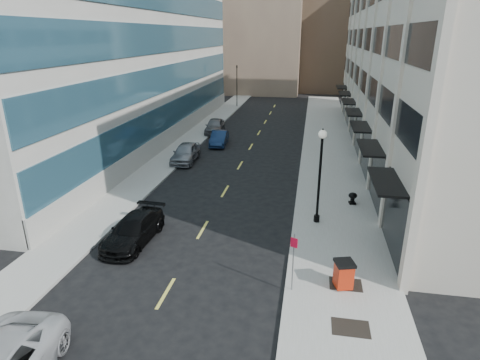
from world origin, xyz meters
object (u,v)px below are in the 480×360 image
(sign_post, at_px, (293,255))
(traffic_signal, at_px, (237,68))
(lamppost, at_px, (320,168))
(car_blue_sedan, at_px, (219,138))
(car_grey_sedan, at_px, (215,126))
(urn_planter, at_px, (353,197))
(car_silver_sedan, at_px, (186,153))
(trash_bin, at_px, (344,273))
(car_black_pickup, at_px, (134,230))

(sign_post, bearing_deg, traffic_signal, 126.94)
(lamppost, bearing_deg, sign_post, -98.51)
(car_blue_sedan, bearing_deg, car_grey_sedan, 103.51)
(car_blue_sedan, height_order, urn_planter, car_blue_sedan)
(traffic_signal, relative_size, car_silver_sedan, 1.50)
(car_grey_sedan, distance_m, lamppost, 23.93)
(car_blue_sedan, xyz_separation_m, urn_planter, (11.80, -13.17, -0.09))
(trash_bin, xyz_separation_m, lamppost, (-1.11, 6.36, 2.58))
(car_silver_sedan, distance_m, urn_planter, 15.26)
(traffic_signal, distance_m, lamppost, 39.94)
(car_grey_sedan, distance_m, sign_post, 29.74)
(car_silver_sedan, xyz_separation_m, lamppost, (11.14, -10.32, 2.62))
(car_blue_sedan, bearing_deg, trash_bin, -69.57)
(car_grey_sedan, distance_m, urn_planter, 22.43)
(car_silver_sedan, distance_m, car_grey_sedan, 10.70)
(car_black_pickup, xyz_separation_m, urn_planter, (11.80, 6.95, -0.09))
(car_blue_sedan, distance_m, car_grey_sedan, 5.08)
(car_blue_sedan, bearing_deg, urn_planter, -52.97)
(trash_bin, bearing_deg, car_silver_sedan, 109.82)
(trash_bin, bearing_deg, lamppost, 83.42)
(car_silver_sedan, xyz_separation_m, urn_planter, (13.40, -7.29, -0.19))
(car_silver_sedan, relative_size, sign_post, 1.75)
(car_black_pickup, relative_size, lamppost, 0.87)
(car_grey_sedan, xyz_separation_m, lamppost, (11.14, -21.02, 2.60))
(car_black_pickup, height_order, car_grey_sedan, car_grey_sedan)
(car_blue_sedan, bearing_deg, sign_post, -74.66)
(trash_bin, height_order, urn_planter, trash_bin)
(traffic_signal, bearing_deg, car_blue_sedan, -84.00)
(trash_bin, xyz_separation_m, urn_planter, (1.15, 9.38, -0.22))
(car_grey_sedan, xyz_separation_m, trash_bin, (12.25, -27.37, 0.02))
(traffic_signal, bearing_deg, lamppost, -72.73)
(sign_post, height_order, urn_planter, sign_post)
(trash_bin, height_order, lamppost, lamppost)
(sign_post, bearing_deg, urn_planter, 95.12)
(trash_bin, distance_m, lamppost, 6.95)
(lamppost, distance_m, sign_post, 7.19)
(urn_planter, bearing_deg, car_grey_sedan, 126.68)
(traffic_signal, height_order, car_blue_sedan, traffic_signal)
(traffic_signal, bearing_deg, trash_bin, -73.75)
(traffic_signal, xyz_separation_m, car_grey_sedan, (0.70, -17.06, -4.91))
(car_blue_sedan, height_order, sign_post, sign_post)
(car_silver_sedan, relative_size, lamppost, 0.84)
(traffic_signal, height_order, car_grey_sedan, traffic_signal)
(car_black_pickup, bearing_deg, traffic_signal, 96.22)
(car_grey_sedan, relative_size, trash_bin, 3.75)
(lamppost, bearing_deg, urn_planter, 53.23)
(car_black_pickup, bearing_deg, car_grey_sedan, 96.75)
(lamppost, height_order, sign_post, lamppost)
(car_black_pickup, distance_m, lamppost, 10.67)
(traffic_signal, relative_size, lamppost, 1.26)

